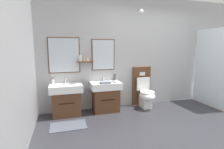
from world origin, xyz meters
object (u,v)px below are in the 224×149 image
at_px(toothbrush_cup, 53,81).
at_px(vanity_sink_right, 106,96).
at_px(toilet, 144,92).
at_px(vanity_sink_left, 66,99).
at_px(folded_hand_towel, 105,83).
at_px(shower_tray, 217,89).
at_px(soap_dispenser, 115,77).

bearing_deg(toothbrush_cup, vanity_sink_right, -7.84).
bearing_deg(toothbrush_cup, toilet, -4.24).
bearing_deg(vanity_sink_left, folded_hand_towel, -9.24).
bearing_deg(vanity_sink_left, toilet, -0.01).
relative_size(toothbrush_cup, shower_tray, 0.11).
bearing_deg(vanity_sink_right, shower_tray, -7.38).
height_order(vanity_sink_right, folded_hand_towel, folded_hand_towel).
height_order(vanity_sink_left, vanity_sink_right, same).
bearing_deg(toilet, vanity_sink_left, 179.99).
xyz_separation_m(toothbrush_cup, folded_hand_towel, (1.13, -0.30, -0.03)).
height_order(vanity_sink_right, soap_dispenser, soap_dispenser).
height_order(vanity_sink_right, toothbrush_cup, toothbrush_cup).
bearing_deg(toilet, vanity_sink_right, 179.98).
distance_m(toothbrush_cup, folded_hand_towel, 1.17).
height_order(folded_hand_towel, shower_tray, shower_tray).
bearing_deg(soap_dispenser, toilet, -13.23).
relative_size(vanity_sink_right, toothbrush_cup, 3.34).
bearing_deg(vanity_sink_right, folded_hand_towel, -106.01).
height_order(toilet, shower_tray, shower_tray).
distance_m(toothbrush_cup, shower_tray, 4.13).
distance_m(vanity_sink_right, folded_hand_towel, 0.37).
bearing_deg(vanity_sink_right, toothbrush_cup, 172.16).
xyz_separation_m(folded_hand_towel, shower_tray, (2.96, -0.24, -0.30)).
bearing_deg(folded_hand_towel, soap_dispenser, 44.15).
xyz_separation_m(vanity_sink_right, toilet, (1.01, -0.00, 0.01)).
bearing_deg(toilet, shower_tray, -11.18).
bearing_deg(vanity_sink_right, toilet, -0.02).
xyz_separation_m(vanity_sink_left, soap_dispenser, (1.18, 0.17, 0.41)).
height_order(soap_dispenser, shower_tray, shower_tray).
height_order(toilet, folded_hand_towel, toilet).
relative_size(soap_dispenser, shower_tray, 0.10).
bearing_deg(toothbrush_cup, vanity_sink_left, -30.80).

